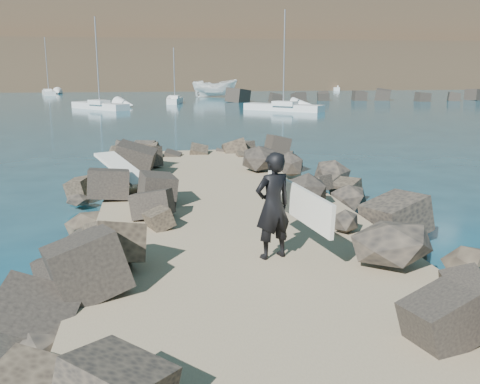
# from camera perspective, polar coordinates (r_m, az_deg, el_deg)

# --- Properties ---
(ground) EXTENTS (800.00, 800.00, 0.00)m
(ground) POSITION_cam_1_polar(r_m,az_deg,el_deg) (12.07, -0.79, -5.91)
(ground) COLOR #0F384C
(ground) RESTS_ON ground
(jetty) EXTENTS (6.00, 26.00, 0.60)m
(jetty) POSITION_cam_1_polar(r_m,az_deg,el_deg) (10.11, 0.94, -7.90)
(jetty) COLOR #8C7759
(jetty) RESTS_ON ground
(riprap_left) EXTENTS (2.60, 22.00, 1.00)m
(riprap_left) POSITION_cam_1_polar(r_m,az_deg,el_deg) (10.43, -15.55, -6.56)
(riprap_left) COLOR black
(riprap_left) RESTS_ON ground
(riprap_right) EXTENTS (2.60, 22.00, 1.00)m
(riprap_right) POSITION_cam_1_polar(r_m,az_deg,el_deg) (11.35, 15.09, -4.95)
(riprap_right) COLOR black
(riprap_right) RESTS_ON ground
(breakwater_secondary) EXTENTS (52.00, 4.00, 1.20)m
(breakwater_secondary) POSITION_cam_1_polar(r_m,az_deg,el_deg) (75.86, 19.78, 9.64)
(breakwater_secondary) COLOR black
(breakwater_secondary) RESTS_ON ground
(headland) EXTENTS (360.00, 140.00, 32.00)m
(headland) POSITION_cam_1_polar(r_m,az_deg,el_deg) (172.12, -5.80, 16.84)
(headland) COLOR #2D4919
(headland) RESTS_ON ground
(surfboard_resting) EXTENTS (1.77, 2.57, 0.09)m
(surfboard_resting) POSITION_cam_1_polar(r_m,az_deg,el_deg) (15.61, -12.41, 2.07)
(surfboard_resting) COLOR white
(surfboard_resting) RESTS_ON riprap_left
(boat_imported) EXTENTS (6.82, 3.07, 2.56)m
(boat_imported) POSITION_cam_1_polar(r_m,az_deg,el_deg) (80.54, -2.69, 11.00)
(boat_imported) COLOR white
(boat_imported) RESTS_ON ground
(surfer_with_board) EXTENTS (1.16, 2.32, 1.91)m
(surfer_with_board) POSITION_cam_1_polar(r_m,az_deg,el_deg) (9.43, 3.91, -1.42)
(surfer_with_board) COLOR black
(surfer_with_board) RESTS_ON jetty
(sailboat_c) EXTENTS (7.19, 6.71, 9.62)m
(sailboat_c) POSITION_cam_1_polar(r_m,az_deg,el_deg) (53.01, 4.65, 9.00)
(sailboat_c) COLOR silver
(sailboat_c) RESTS_ON ground
(sailboat_a) EXTENTS (6.20, 6.98, 9.18)m
(sailboat_a) POSITION_cam_1_polar(r_m,az_deg,el_deg) (56.85, -14.74, 8.88)
(sailboat_a) COLOR silver
(sailboat_a) RESTS_ON ground
(sailboat_e) EXTENTS (3.39, 7.81, 9.14)m
(sailboat_e) POSITION_cam_1_polar(r_m,az_deg,el_deg) (92.71, -19.73, 9.94)
(sailboat_e) COLOR silver
(sailboat_e) RESTS_ON ground
(sailboat_b) EXTENTS (2.18, 5.46, 6.62)m
(sailboat_b) POSITION_cam_1_polar(r_m,az_deg,el_deg) (65.21, -6.95, 9.66)
(sailboat_b) COLOR silver
(sailboat_b) RESTS_ON ground
(sailboat_f) EXTENTS (1.85, 5.09, 6.22)m
(sailboat_f) POSITION_cam_1_polar(r_m,az_deg,el_deg) (108.75, 10.08, 10.81)
(sailboat_f) COLOR silver
(sailboat_f) RESTS_ON ground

